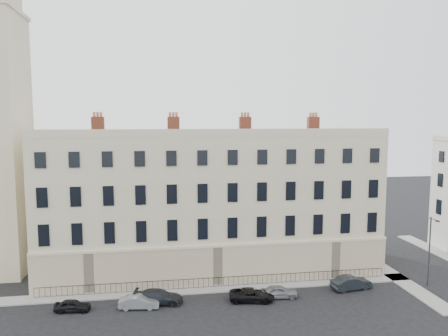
% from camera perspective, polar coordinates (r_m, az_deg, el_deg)
% --- Properties ---
extents(ground, '(160.00, 160.00, 0.00)m').
position_cam_1_polar(ground, '(41.67, 9.02, -17.39)').
color(ground, black).
rests_on(ground, ground).
extents(terrace, '(36.22, 12.22, 17.00)m').
position_cam_1_polar(terrace, '(49.40, -1.80, -4.39)').
color(terrace, beige).
rests_on(terrace, ground).
extents(pavement_terrace, '(48.00, 2.00, 0.12)m').
position_cam_1_polar(pavement_terrace, '(44.49, -5.94, -15.67)').
color(pavement_terrace, gray).
rests_on(pavement_terrace, ground).
extents(pavement_east_return, '(2.00, 24.00, 0.12)m').
position_cam_1_polar(pavement_east_return, '(53.48, 19.92, -12.17)').
color(pavement_east_return, gray).
rests_on(pavement_east_return, ground).
extents(railings, '(35.00, 0.04, 0.96)m').
position_cam_1_polar(railings, '(45.04, -0.72, -14.68)').
color(railings, black).
rests_on(railings, ground).
extents(car_a, '(3.22, 1.57, 1.06)m').
position_cam_1_polar(car_a, '(42.15, -19.16, -16.61)').
color(car_a, black).
rests_on(car_a, ground).
extents(car_b, '(3.67, 1.64, 1.17)m').
position_cam_1_polar(car_b, '(41.26, -11.03, -16.79)').
color(car_b, gray).
rests_on(car_b, ground).
extents(car_c, '(4.66, 2.53, 1.28)m').
position_cam_1_polar(car_c, '(41.89, -8.54, -16.29)').
color(car_c, black).
rests_on(car_c, ground).
extents(car_d, '(4.45, 2.60, 1.16)m').
position_cam_1_polar(car_d, '(42.10, 3.65, -16.20)').
color(car_d, black).
rests_on(car_d, ground).
extents(car_e, '(3.58, 1.77, 1.18)m').
position_cam_1_polar(car_e, '(43.02, 7.23, -15.72)').
color(car_e, slate).
rests_on(car_e, ground).
extents(car_f, '(4.25, 2.02, 1.35)m').
position_cam_1_polar(car_f, '(46.27, 16.30, -14.19)').
color(car_f, black).
rests_on(car_f, ground).
extents(streetlamp, '(0.35, 1.52, 7.04)m').
position_cam_1_polar(streetlamp, '(48.94, 25.30, -9.44)').
color(streetlamp, '#323237').
rests_on(streetlamp, ground).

